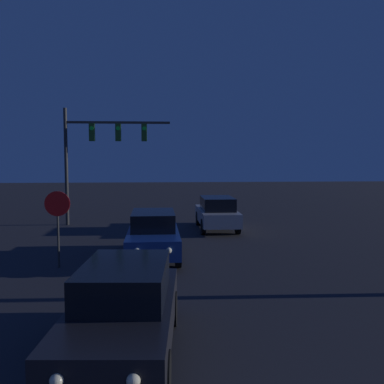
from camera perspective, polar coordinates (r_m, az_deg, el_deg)
The scene contains 5 objects.
car_near at distance 7.88m, azimuth -9.08°, elevation -15.07°, with size 2.04×4.58×1.60m.
car_mid at distance 15.00m, azimuth -5.19°, elevation -5.59°, with size 1.80×4.50×1.60m.
car_far at distance 20.75m, azimuth 3.34°, elevation -2.75°, with size 1.78×4.49×1.60m.
traffic_signal_mast at distance 22.72m, azimuth -12.51°, elevation 6.18°, with size 5.44×0.30×6.03m.
stop_sign at distance 14.09m, azimuth -17.49°, elevation -2.80°, with size 0.79×0.07×2.44m.
Camera 1 is at (-1.13, -1.25, 3.48)m, focal length 40.00 mm.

